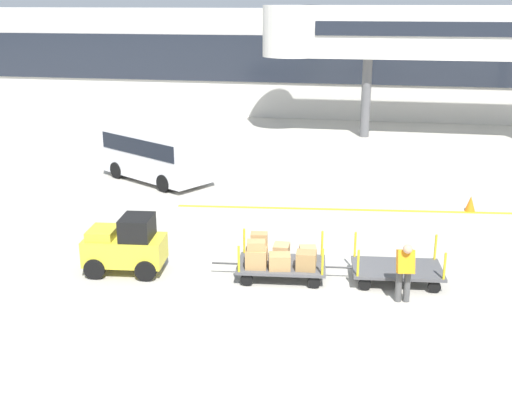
{
  "coord_description": "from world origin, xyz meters",
  "views": [
    {
      "loc": [
        1.78,
        -14.5,
        6.99
      ],
      "look_at": [
        -1.38,
        2.41,
        1.49
      ],
      "focal_mm": 44.97,
      "sensor_mm": 36.0,
      "label": 1
    }
  ],
  "objects_px": {
    "baggage_tug": "(126,246)",
    "baggage_cart_middle": "(397,269)",
    "baggage_cart_lead": "(279,258)",
    "safety_cone_far": "(470,204)",
    "shuttle_van": "(156,151)",
    "baggage_handler": "(405,270)"
  },
  "relations": [
    {
      "from": "baggage_handler",
      "to": "safety_cone_far",
      "type": "relative_size",
      "value": 2.84
    },
    {
      "from": "baggage_tug",
      "to": "baggage_handler",
      "type": "height_order",
      "value": "baggage_tug"
    },
    {
      "from": "baggage_handler",
      "to": "baggage_tug",
      "type": "bearing_deg",
      "value": 175.76
    },
    {
      "from": "baggage_cart_lead",
      "to": "baggage_handler",
      "type": "distance_m",
      "value": 3.31
    },
    {
      "from": "baggage_tug",
      "to": "baggage_cart_lead",
      "type": "relative_size",
      "value": 0.72
    },
    {
      "from": "baggage_tug",
      "to": "safety_cone_far",
      "type": "distance_m",
      "value": 12.11
    },
    {
      "from": "baggage_tug",
      "to": "shuttle_van",
      "type": "distance_m",
      "value": 9.27
    },
    {
      "from": "baggage_handler",
      "to": "shuttle_van",
      "type": "distance_m",
      "value": 13.45
    },
    {
      "from": "baggage_tug",
      "to": "baggage_cart_middle",
      "type": "bearing_deg",
      "value": 5.44
    },
    {
      "from": "baggage_handler",
      "to": "shuttle_van",
      "type": "xyz_separation_m",
      "value": [
        -9.5,
        9.52,
        0.37
      ]
    },
    {
      "from": "baggage_cart_lead",
      "to": "safety_cone_far",
      "type": "distance_m",
      "value": 8.87
    },
    {
      "from": "baggage_tug",
      "to": "safety_cone_far",
      "type": "relative_size",
      "value": 3.99
    },
    {
      "from": "baggage_cart_lead",
      "to": "baggage_handler",
      "type": "height_order",
      "value": "baggage_handler"
    },
    {
      "from": "baggage_handler",
      "to": "safety_cone_far",
      "type": "height_order",
      "value": "baggage_handler"
    },
    {
      "from": "baggage_cart_lead",
      "to": "safety_cone_far",
      "type": "relative_size",
      "value": 5.55
    },
    {
      "from": "baggage_cart_middle",
      "to": "safety_cone_far",
      "type": "bearing_deg",
      "value": 67.64
    },
    {
      "from": "baggage_cart_lead",
      "to": "baggage_handler",
      "type": "relative_size",
      "value": 1.96
    },
    {
      "from": "baggage_handler",
      "to": "shuttle_van",
      "type": "bearing_deg",
      "value": 134.94
    },
    {
      "from": "baggage_cart_middle",
      "to": "shuttle_van",
      "type": "xyz_separation_m",
      "value": [
        -9.37,
        8.3,
        0.89
      ]
    },
    {
      "from": "baggage_tug",
      "to": "baggage_cart_middle",
      "type": "relative_size",
      "value": 0.72
    },
    {
      "from": "baggage_handler",
      "to": "shuttle_van",
      "type": "relative_size",
      "value": 0.31
    },
    {
      "from": "baggage_cart_lead",
      "to": "shuttle_van",
      "type": "height_order",
      "value": "shuttle_van"
    }
  ]
}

